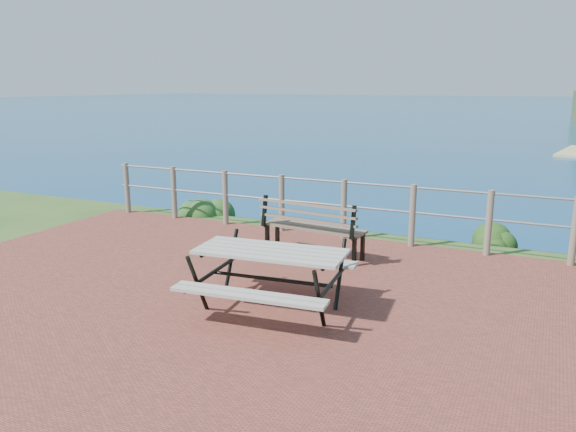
% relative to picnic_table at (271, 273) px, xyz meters
% --- Properties ---
extents(ground, '(10.00, 7.00, 0.12)m').
position_rel_picnic_table_xyz_m(ground, '(-0.29, -0.08, -0.46)').
color(ground, brown).
rests_on(ground, ground).
extents(ocean, '(1200.00, 1200.00, 0.00)m').
position_rel_picnic_table_xyz_m(ocean, '(-0.29, 199.92, -0.46)').
color(ocean, '#156983').
rests_on(ocean, ground).
extents(safety_railing, '(9.40, 0.10, 1.00)m').
position_rel_picnic_table_xyz_m(safety_railing, '(-0.29, 3.27, 0.12)').
color(safety_railing, '#6B5B4C').
rests_on(safety_railing, ground).
extents(picnic_table, '(1.74, 1.46, 0.71)m').
position_rel_picnic_table_xyz_m(picnic_table, '(0.00, 0.00, 0.00)').
color(picnic_table, '#A09C90').
rests_on(picnic_table, ground).
extents(park_bench, '(1.62, 0.55, 0.89)m').
position_rel_picnic_table_xyz_m(park_bench, '(-0.36, 2.13, 0.13)').
color(park_bench, brown).
rests_on(park_bench, ground).
extents(shrub_lip_west, '(0.70, 0.70, 0.42)m').
position_rel_picnic_table_xyz_m(shrub_lip_west, '(-3.48, 3.97, -0.46)').
color(shrub_lip_west, '#1E4C1C').
rests_on(shrub_lip_west, ground).
extents(shrub_lip_east, '(0.67, 0.67, 0.37)m').
position_rel_picnic_table_xyz_m(shrub_lip_east, '(2.00, 4.23, -0.46)').
color(shrub_lip_east, '#224715').
rests_on(shrub_lip_east, ground).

